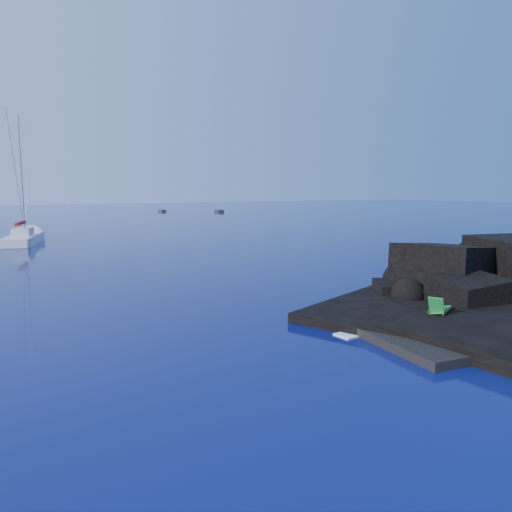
{
  "coord_description": "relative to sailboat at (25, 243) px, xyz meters",
  "views": [
    {
      "loc": [
        -12.99,
        -13.05,
        6.08
      ],
      "look_at": [
        1.77,
        13.46,
        2.0
      ],
      "focal_mm": 35.0,
      "sensor_mm": 36.0,
      "label": 1
    }
  ],
  "objects": [
    {
      "name": "sailboat",
      "position": [
        0.0,
        0.0,
        0.0
      ],
      "size": [
        6.33,
        13.94,
        14.32
      ],
      "primitive_type": null,
      "rotation": [
        0.0,
        0.0,
        -0.26
      ],
      "color": "silver",
      "rests_on": "ground"
    },
    {
      "name": "distant_boat_a",
      "position": [
        39.42,
        69.78,
        0.0
      ],
      "size": [
        1.48,
        4.09,
        0.54
      ],
      "primitive_type": "cube",
      "rotation": [
        0.0,
        0.0,
        -0.06
      ],
      "color": "#2B2B31",
      "rests_on": "ground"
    },
    {
      "name": "ground",
      "position": [
        8.64,
        -48.39,
        0.0
      ],
      "size": [
        400.0,
        400.0,
        0.0
      ],
      "primitive_type": "plane",
      "color": "#030335",
      "rests_on": "ground"
    },
    {
      "name": "towel",
      "position": [
        13.78,
        -47.55,
        0.38
      ],
      "size": [
        2.29,
        1.54,
        0.06
      ],
      "primitive_type": "cube",
      "rotation": [
        0.0,
        0.0,
        0.28
      ],
      "color": "silver",
      "rests_on": "beach"
    },
    {
      "name": "sunbather",
      "position": [
        13.78,
        -47.55,
        0.51
      ],
      "size": [
        1.67,
        0.83,
        0.22
      ],
      "primitive_type": null,
      "rotation": [
        0.0,
        0.0,
        0.28
      ],
      "color": "tan",
      "rests_on": "towel"
    },
    {
      "name": "surf_foam",
      "position": [
        13.64,
        -43.39,
        0.0
      ],
      "size": [
        10.0,
        8.0,
        0.06
      ],
      "primitive_type": null,
      "color": "white",
      "rests_on": "ground"
    },
    {
      "name": "marker_cone",
      "position": [
        12.96,
        -46.28,
        0.62
      ],
      "size": [
        0.42,
        0.42,
        0.53
      ],
      "primitive_type": "cone",
      "rotation": [
        0.0,
        0.0,
        0.24
      ],
      "color": "#DC610B",
      "rests_on": "beach"
    },
    {
      "name": "distant_boat_b",
      "position": [
        51.68,
        59.45,
        0.0
      ],
      "size": [
        2.03,
        4.71,
        0.61
      ],
      "primitive_type": "cube",
      "rotation": [
        0.0,
        0.0,
        -0.14
      ],
      "color": "#232327",
      "rests_on": "ground"
    },
    {
      "name": "beach",
      "position": [
        13.14,
        -47.89,
        0.0
      ],
      "size": [
        9.08,
        6.86,
        0.7
      ],
      "primitive_type": "cube",
      "rotation": [
        0.0,
        0.0,
        -0.1
      ],
      "color": "black",
      "rests_on": "ground"
    },
    {
      "name": "deck_chair",
      "position": [
        13.47,
        -46.42,
        0.96
      ],
      "size": [
        1.92,
        1.49,
        1.21
      ],
      "primitive_type": null,
      "rotation": [
        0.0,
        0.0,
        0.47
      ],
      "color": "#1A7932",
      "rests_on": "beach"
    }
  ]
}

